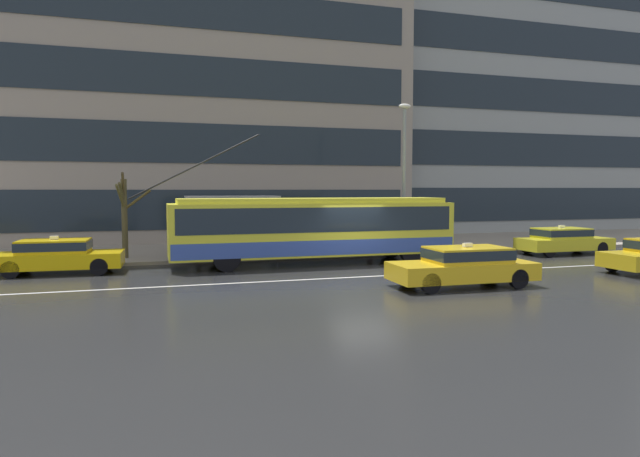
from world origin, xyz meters
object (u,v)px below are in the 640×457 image
street_tree_bare (125,213)px  taxi_queued_behind_bus (58,255)px  street_lamp (404,165)px  taxi_ahead_of_bus (563,240)px  pedestrian_at_shelter (370,228)px  bus_shelter (231,210)px  taxi_oncoming_near (464,265)px  pedestrian_approaching_curb (196,220)px  trolleybus (314,228)px

street_tree_bare → taxi_queued_behind_bus: bearing=-127.2°
taxi_queued_behind_bus → street_lamp: bearing=7.7°
street_lamp → taxi_ahead_of_bus: bearing=-18.7°
taxi_queued_behind_bus → pedestrian_at_shelter: 14.52m
bus_shelter → taxi_ahead_of_bus: bearing=-13.9°
taxi_oncoming_near → bus_shelter: size_ratio=1.12×
bus_shelter → street_lamp: bearing=-9.4°
street_lamp → street_tree_bare: 12.89m
taxi_queued_behind_bus → pedestrian_approaching_curb: size_ratio=2.21×
taxi_queued_behind_bus → street_lamp: street_lamp is taller
taxi_oncoming_near → taxi_ahead_of_bus: same height
trolleybus → pedestrian_approaching_curb: 5.22m
trolleybus → taxi_oncoming_near: bearing=-64.5°
taxi_oncoming_near → pedestrian_at_shelter: bearing=83.9°
trolleybus → street_tree_bare: bearing=157.2°
trolleybus → pedestrian_at_shelter: trolleybus is taller
trolleybus → bus_shelter: trolleybus is taller
trolleybus → street_tree_bare: size_ratio=3.56×
bus_shelter → street_lamp: size_ratio=0.59×
taxi_oncoming_near → taxi_queued_behind_bus: 14.48m
taxi_ahead_of_bus → pedestrian_at_shelter: size_ratio=2.69×
taxi_queued_behind_bus → bus_shelter: bearing=26.1°
street_lamp → bus_shelter: bearing=170.6°
trolleybus → street_lamp: size_ratio=1.86×
trolleybus → pedestrian_at_shelter: bearing=44.8°
trolleybus → street_tree_bare: (-7.52, 3.17, 0.57)m
pedestrian_at_shelter → street_lamp: bearing=-64.4°
taxi_ahead_of_bus → pedestrian_approaching_curb: pedestrian_approaching_curb is taller
taxi_queued_behind_bus → street_tree_bare: bearing=52.8°
pedestrian_at_shelter → taxi_ahead_of_bus: bearing=-28.3°
trolleybus → taxi_oncoming_near: (3.09, -6.48, -0.82)m
taxi_queued_behind_bus → pedestrian_at_shelter: pedestrian_at_shelter is taller
pedestrian_at_shelter → pedestrian_approaching_curb: bearing=-169.0°
taxi_oncoming_near → pedestrian_approaching_curb: pedestrian_approaching_curb is taller
taxi_queued_behind_bus → trolleybus: bearing=-1.4°
trolleybus → taxi_queued_behind_bus: 9.78m
taxi_ahead_of_bus → taxi_oncoming_near: bearing=-145.8°
trolleybus → taxi_queued_behind_bus: bearing=178.6°
taxi_oncoming_near → street_lamp: bearing=76.7°
pedestrian_at_shelter → pedestrian_approaching_curb: size_ratio=0.82×
bus_shelter → street_tree_bare: (-4.61, -0.42, -0.07)m
trolleybus → taxi_ahead_of_bus: bearing=-0.9°
taxi_ahead_of_bus → street_tree_bare: (-19.89, 3.35, 1.39)m
taxi_ahead_of_bus → street_lamp: street_lamp is taller
street_tree_bare → taxi_ahead_of_bus: bearing=-9.6°
street_tree_bare → pedestrian_at_shelter: bearing=5.0°
taxi_oncoming_near → street_lamp: (2.06, 8.73, 3.56)m
pedestrian_approaching_curb → street_tree_bare: street_tree_bare is taller
pedestrian_at_shelter → street_tree_bare: bearing=-175.0°
pedestrian_approaching_curb → street_tree_bare: (-2.94, 0.69, 0.31)m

